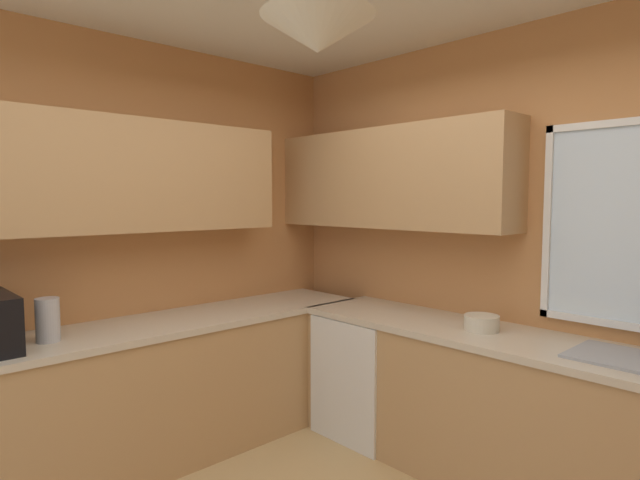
{
  "coord_description": "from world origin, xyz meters",
  "views": [
    {
      "loc": [
        1.48,
        -1.37,
        1.66
      ],
      "look_at": [
        -0.62,
        0.59,
        1.43
      ],
      "focal_mm": 29.15,
      "sensor_mm": 36.0,
      "label": 1
    }
  ],
  "objects": [
    {
      "name": "counter_run_back",
      "position": [
        0.21,
        1.37,
        0.44
      ],
      "size": [
        2.96,
        0.65,
        0.88
      ],
      "color": "tan",
      "rests_on": "ground_plane"
    },
    {
      "name": "room_shell",
      "position": [
        -0.35,
        0.47,
        1.79
      ],
      "size": [
        3.87,
        3.49,
        2.76
      ],
      "color": "#C6844C",
      "rests_on": "ground_plane"
    },
    {
      "name": "bowl",
      "position": [
        -0.06,
        1.37,
        0.93
      ],
      "size": [
        0.2,
        0.2,
        0.09
      ],
      "primitive_type": "cylinder",
      "color": "beige",
      "rests_on": "counter_run_back"
    },
    {
      "name": "dishwasher",
      "position": [
        -0.9,
        1.34,
        0.42
      ],
      "size": [
        0.6,
        0.6,
        0.84
      ],
      "primitive_type": "cube",
      "color": "white",
      "rests_on": "ground_plane"
    },
    {
      "name": "kettle",
      "position": [
        -1.54,
        -0.56,
        1.0
      ],
      "size": [
        0.12,
        0.12,
        0.24
      ],
      "primitive_type": "cylinder",
      "color": "#B7B7BC",
      "rests_on": "counter_run_left"
    },
    {
      "name": "counter_run_left",
      "position": [
        -1.56,
        0.0,
        0.44
      ],
      "size": [
        0.65,
        3.1,
        0.88
      ],
      "color": "tan",
      "rests_on": "ground_plane"
    }
  ]
}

